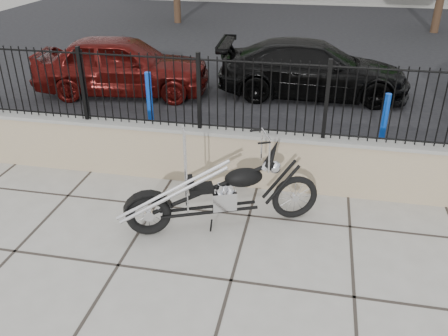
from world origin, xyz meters
TOP-DOWN VIEW (x-y plane):
  - ground_plane at (0.00, 0.00)m, footprint 90.00×90.00m
  - parking_lot at (0.00, 12.50)m, footprint 30.00×30.00m
  - retaining_wall at (0.00, 2.50)m, footprint 14.00×0.36m
  - iron_fence at (0.00, 2.50)m, footprint 14.00×0.08m
  - chopper_motorcycle at (-0.38, 1.15)m, footprint 2.67×1.48m
  - car_red at (-4.05, 6.61)m, footprint 4.60×2.32m
  - car_black at (0.71, 7.41)m, footprint 4.85×2.17m
  - bollard_a at (-2.75, 4.90)m, footprint 0.15×0.15m
  - bollard_b at (2.22, 4.73)m, footprint 0.14×0.14m

SIDE VIEW (x-z plane):
  - ground_plane at x=0.00m, z-range 0.00..0.00m
  - parking_lot at x=0.00m, z-range 0.00..0.00m
  - retaining_wall at x=0.00m, z-range 0.00..0.96m
  - bollard_b at x=2.22m, z-range 0.00..1.02m
  - bollard_a at x=-2.75m, z-range 0.00..1.12m
  - car_black at x=0.71m, z-range 0.00..1.38m
  - car_red at x=-4.05m, z-range 0.00..1.50m
  - chopper_motorcycle at x=-0.38m, z-range 0.00..1.62m
  - iron_fence at x=0.00m, z-range 0.96..2.16m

